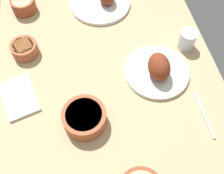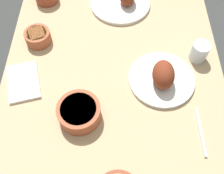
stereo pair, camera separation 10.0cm
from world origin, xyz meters
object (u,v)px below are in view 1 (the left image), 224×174
(bowl_pasta, at_px, (23,5))
(bowl_soup, at_px, (24,49))
(plate_near_viewer, at_px, (158,69))
(folded_napkin, at_px, (19,97))
(spoon_loose, at_px, (204,115))
(water_tumbler, at_px, (187,40))
(plate_center_main, at_px, (102,1))
(bowl_onions, at_px, (84,117))

(bowl_pasta, height_order, bowl_soup, bowl_pasta)
(plate_near_viewer, distance_m, bowl_pasta, 0.71)
(bowl_pasta, relative_size, folded_napkin, 0.63)
(folded_napkin, distance_m, spoon_loose, 0.70)
(bowl_soup, height_order, water_tumbler, water_tumbler)
(plate_center_main, relative_size, spoon_loose, 1.55)
(bowl_pasta, bearing_deg, bowl_onions, -161.81)
(bowl_onions, bearing_deg, plate_near_viewer, -63.96)
(plate_near_viewer, xyz_separation_m, bowl_onions, (-0.15, 0.31, 0.00))
(plate_center_main, height_order, bowl_pasta, plate_center_main)
(spoon_loose, bearing_deg, folded_napkin, -108.30)
(plate_near_viewer, bearing_deg, water_tumbler, -53.36)
(bowl_soup, distance_m, folded_napkin, 0.22)
(plate_near_viewer, distance_m, spoon_loose, 0.25)
(plate_center_main, height_order, folded_napkin, plate_center_main)
(bowl_onions, bearing_deg, folded_napkin, 58.45)
(bowl_pasta, distance_m, water_tumbler, 0.77)
(bowl_onions, xyz_separation_m, spoon_loose, (-0.06, -0.44, -0.03))
(plate_near_viewer, bearing_deg, bowl_onions, 116.04)
(folded_napkin, bearing_deg, bowl_onions, -121.55)
(plate_near_viewer, relative_size, spoon_loose, 1.40)
(folded_napkin, bearing_deg, plate_center_main, -41.30)
(bowl_soup, bearing_deg, bowl_onions, -150.34)
(bowl_pasta, relative_size, bowl_soup, 1.01)
(plate_center_main, xyz_separation_m, bowl_onions, (-0.60, 0.16, 0.01))
(folded_napkin, height_order, spoon_loose, folded_napkin)
(bowl_soup, distance_m, water_tumbler, 0.69)
(bowl_pasta, xyz_separation_m, water_tumbler, (-0.35, -0.68, 0.01))
(bowl_onions, bearing_deg, plate_center_main, -15.31)
(bowl_onions, distance_m, bowl_pasta, 0.66)
(plate_center_main, relative_size, water_tumbler, 3.53)
(plate_near_viewer, xyz_separation_m, spoon_loose, (-0.21, -0.12, -0.03))
(plate_center_main, height_order, bowl_soup, plate_center_main)
(water_tumbler, relative_size, spoon_loose, 0.44)
(bowl_pasta, bearing_deg, spoon_loose, -136.88)
(bowl_soup, bearing_deg, bowl_pasta, -0.06)
(plate_center_main, bearing_deg, plate_near_viewer, -161.44)
(folded_napkin, bearing_deg, bowl_pasta, -3.49)
(bowl_pasta, xyz_separation_m, bowl_soup, (-0.27, 0.00, -0.01))
(bowl_pasta, bearing_deg, plate_center_main, -94.29)
(plate_near_viewer, height_order, folded_napkin, plate_near_viewer)
(plate_near_viewer, relative_size, plate_center_main, 0.90)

